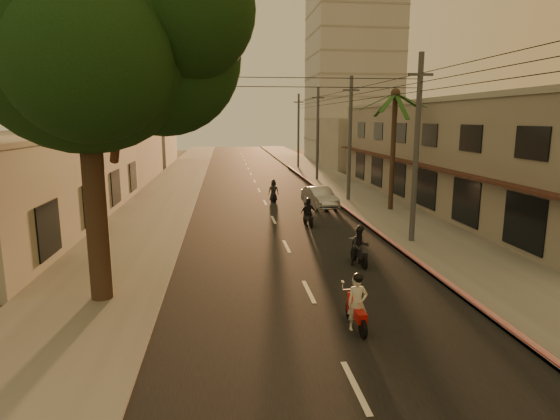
# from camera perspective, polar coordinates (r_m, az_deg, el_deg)

# --- Properties ---
(ground) EXTENTS (160.00, 160.00, 0.00)m
(ground) POSITION_cam_1_polar(r_m,az_deg,el_deg) (14.92, 4.91, -12.66)
(ground) COLOR #383023
(ground) RESTS_ON ground
(road) EXTENTS (10.00, 140.00, 0.02)m
(road) POSITION_cam_1_polar(r_m,az_deg,el_deg) (34.02, -1.84, 0.91)
(road) COLOR black
(road) RESTS_ON ground
(sidewalk_right) EXTENTS (5.00, 140.00, 0.12)m
(sidewalk_right) POSITION_cam_1_polar(r_m,az_deg,el_deg) (35.43, 10.34, 1.22)
(sidewalk_right) COLOR slate
(sidewalk_right) RESTS_ON ground
(sidewalk_left) EXTENTS (5.00, 140.00, 0.12)m
(sidewalk_left) POSITION_cam_1_polar(r_m,az_deg,el_deg) (34.22, -14.46, 0.70)
(sidewalk_left) COLOR slate
(sidewalk_left) RESTS_ON ground
(curb_stripe) EXTENTS (0.20, 60.00, 0.20)m
(curb_stripe) POSITION_cam_1_polar(r_m,az_deg,el_deg) (30.04, 8.73, -0.40)
(curb_stripe) COLOR red
(curb_stripe) RESTS_ON ground
(shophouse_row) EXTENTS (8.80, 34.20, 7.30)m
(shophouse_row) POSITION_cam_1_polar(r_m,az_deg,el_deg) (35.66, 21.53, 6.51)
(shophouse_row) COLOR gray
(shophouse_row) RESTS_ON ground
(left_building) EXTENTS (8.20, 24.20, 5.20)m
(left_building) POSITION_cam_1_polar(r_m,az_deg,el_deg) (29.75, -28.72, 3.14)
(left_building) COLOR #A19D91
(left_building) RESTS_ON ground
(distant_tower) EXTENTS (12.10, 12.10, 28.00)m
(distant_tower) POSITION_cam_1_polar(r_m,az_deg,el_deg) (72.33, 8.82, 17.27)
(distant_tower) COLOR #B7B5B2
(distant_tower) RESTS_ON ground
(broadleaf_tree) EXTENTS (9.60, 8.70, 12.10)m
(broadleaf_tree) POSITION_cam_1_polar(r_m,az_deg,el_deg) (16.17, -21.40, 19.17)
(broadleaf_tree) COLOR black
(broadleaf_tree) RESTS_ON ground
(palm_tree) EXTENTS (5.00, 5.00, 8.20)m
(palm_tree) POSITION_cam_1_polar(r_m,az_deg,el_deg) (31.33, 13.87, 12.85)
(palm_tree) COLOR black
(palm_tree) RESTS_ON ground
(utility_poles) EXTENTS (1.20, 48.26, 9.00)m
(utility_poles) POSITION_cam_1_polar(r_m,az_deg,el_deg) (34.58, 8.61, 11.82)
(utility_poles) COLOR #38383A
(utility_poles) RESTS_ON ground
(filler_right) EXTENTS (8.00, 14.00, 6.00)m
(filler_right) POSITION_cam_1_polar(r_m,az_deg,el_deg) (60.82, 9.45, 8.07)
(filler_right) COLOR #A19D91
(filler_right) RESTS_ON ground
(filler_left_near) EXTENTS (8.00, 14.00, 4.40)m
(filler_left_near) POSITION_cam_1_polar(r_m,az_deg,el_deg) (48.82, -20.03, 5.92)
(filler_left_near) COLOR #A19D91
(filler_left_near) RESTS_ON ground
(filler_left_far) EXTENTS (8.00, 14.00, 7.00)m
(filler_left_far) POSITION_cam_1_polar(r_m,az_deg,el_deg) (66.37, -16.58, 8.43)
(filler_left_far) COLOR #A19D91
(filler_left_far) RESTS_ON ground
(scooter_red) EXTENTS (0.67, 1.75, 1.72)m
(scooter_red) POSITION_cam_1_polar(r_m,az_deg,el_deg) (13.83, 9.37, -11.35)
(scooter_red) COLOR black
(scooter_red) RESTS_ON ground
(scooter_mid_a) EXTENTS (0.89, 1.75, 1.72)m
(scooter_mid_a) POSITION_cam_1_polar(r_m,az_deg,el_deg) (19.67, 9.70, -4.48)
(scooter_mid_a) COLOR black
(scooter_mid_a) RESTS_ON ground
(scooter_mid_b) EXTENTS (0.99, 1.65, 1.62)m
(scooter_mid_b) POSITION_cam_1_polar(r_m,az_deg,el_deg) (26.49, 3.47, -0.43)
(scooter_mid_b) COLOR black
(scooter_mid_b) RESTS_ON ground
(scooter_far_a) EXTENTS (0.79, 1.68, 1.64)m
(scooter_far_a) POSITION_cam_1_polar(r_m,az_deg,el_deg) (34.41, -0.80, 2.25)
(scooter_far_a) COLOR black
(scooter_far_a) RESTS_ON ground
(parked_car) EXTENTS (2.65, 4.59, 1.38)m
(parked_car) POSITION_cam_1_polar(r_m,az_deg,el_deg) (32.37, 4.87, 1.57)
(parked_car) COLOR #A8ABB0
(parked_car) RESTS_ON ground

